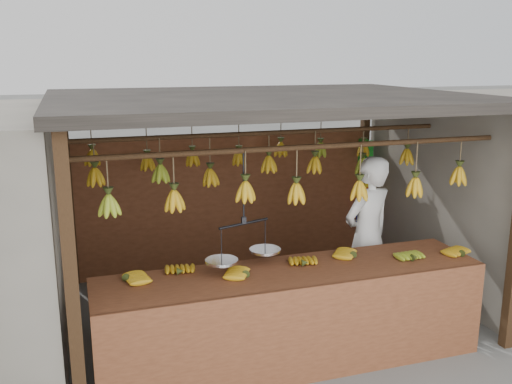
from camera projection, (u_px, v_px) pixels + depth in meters
name	position (u px, v px, depth m)	size (l,w,h in m)	color
ground	(264.00, 310.00, 6.40)	(80.00, 80.00, 0.00)	#5B5B57
stall	(255.00, 132.00, 6.24)	(4.30, 3.30, 2.40)	black
counter	(298.00, 296.00, 5.06)	(3.60, 0.81, 0.96)	brown
hanging_bananas	(265.00, 170.00, 6.03)	(3.62, 2.24, 0.39)	#92A523
balance_scale	(244.00, 250.00, 5.05)	(0.73, 0.43, 0.96)	black
vendor	(367.00, 236.00, 6.17)	(0.64, 0.42, 1.76)	white
bag_bundles	(364.00, 186.00, 8.00)	(0.08, 0.26, 1.26)	#199926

